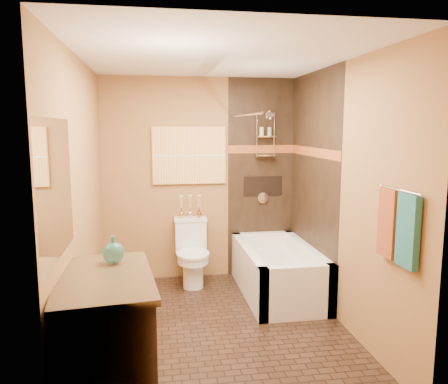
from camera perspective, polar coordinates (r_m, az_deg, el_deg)
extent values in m
plane|color=black|center=(4.36, -0.79, -17.26)|extent=(3.00, 3.00, 0.00)
cube|color=olive|center=(3.99, -18.14, -1.22)|extent=(0.02, 3.00, 2.50)
cube|color=olive|center=(4.32, 15.13, -0.39)|extent=(0.02, 3.00, 2.50)
cube|color=olive|center=(5.46, -3.11, 1.68)|extent=(2.40, 0.02, 2.50)
cube|color=olive|center=(2.54, 4.12, -6.20)|extent=(2.40, 0.02, 2.50)
plane|color=silver|center=(3.98, -0.87, 17.25)|extent=(3.00, 3.00, 0.00)
cube|color=black|center=(5.58, 4.84, 1.81)|extent=(0.85, 0.01, 2.50)
cube|color=black|center=(5.00, 11.49, 0.90)|extent=(0.01, 1.50, 2.50)
cube|color=maroon|center=(5.54, 4.92, 5.60)|extent=(0.85, 0.01, 0.10)
cube|color=maroon|center=(4.96, 11.51, 5.14)|extent=(0.01, 1.50, 0.10)
cube|color=black|center=(5.59, 5.09, 0.79)|extent=(0.50, 0.01, 0.25)
cylinder|color=silver|center=(5.42, 5.57, 10.40)|extent=(0.02, 0.26, 0.02)
cylinder|color=silver|center=(5.27, 5.98, 9.90)|extent=(0.11, 0.11, 0.09)
cylinder|color=silver|center=(5.60, 5.12, -0.76)|extent=(0.14, 0.02, 0.14)
cylinder|color=silver|center=(4.74, 2.68, 9.99)|extent=(0.03, 1.55, 0.03)
cylinder|color=silver|center=(3.35, 21.84, 0.27)|extent=(0.02, 0.55, 0.02)
cube|color=#1B5D59|center=(3.29, 22.89, -4.71)|extent=(0.05, 0.22, 0.52)
cube|color=maroon|center=(3.51, 20.65, -3.80)|extent=(0.05, 0.22, 0.52)
cube|color=gold|center=(5.39, -4.58, 4.78)|extent=(0.90, 0.04, 0.70)
cube|color=white|center=(2.98, -21.07, 0.34)|extent=(0.01, 1.00, 0.90)
cube|color=white|center=(4.47, 9.57, -12.87)|extent=(0.80, 0.10, 0.55)
cube|color=white|center=(5.74, 5.06, -7.94)|extent=(0.80, 0.10, 0.55)
cube|color=white|center=(5.02, 3.11, -10.37)|extent=(0.10, 1.50, 0.55)
cube|color=white|center=(5.20, 10.77, -9.81)|extent=(0.10, 1.50, 0.55)
cube|color=white|center=(5.13, 6.99, -11.16)|extent=(0.64, 1.34, 0.35)
cube|color=white|center=(5.46, -4.38, -5.72)|extent=(0.38, 0.17, 0.38)
cube|color=white|center=(5.41, -4.41, -3.57)|extent=(0.40, 0.19, 0.04)
cylinder|color=white|center=(5.28, -4.06, -10.39)|extent=(0.24, 0.24, 0.38)
cylinder|color=white|center=(5.23, -4.08, -8.63)|extent=(0.37, 0.37, 0.10)
cylinder|color=white|center=(5.21, -4.08, -8.05)|extent=(0.39, 0.39, 0.03)
cube|color=black|center=(3.25, -15.24, -18.47)|extent=(0.70, 1.04, 0.87)
cube|color=black|center=(3.08, -15.38, -10.88)|extent=(0.74, 1.09, 0.04)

